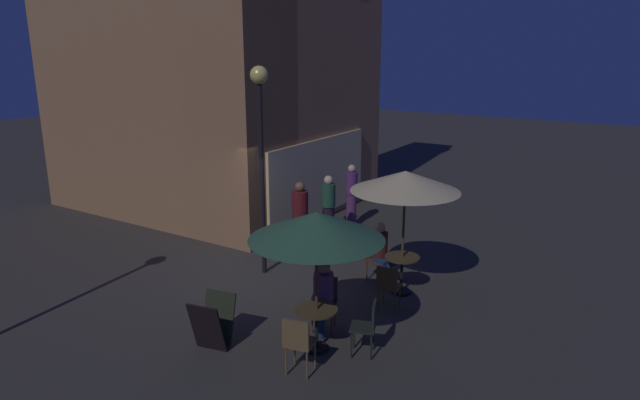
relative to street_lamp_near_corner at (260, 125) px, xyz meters
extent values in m
plane|color=#393531|center=(-0.12, -0.01, -3.19)|extent=(60.00, 60.00, 0.00)
cube|color=#A8754D|center=(4.05, 2.02, 1.48)|extent=(6.60, 2.04, 9.34)
cube|color=#A8754D|center=(1.78, 4.93, 1.48)|extent=(2.04, 7.87, 9.34)
cube|color=beige|center=(3.72, 0.96, -1.94)|extent=(4.62, 0.08, 2.10)
cylinder|color=black|center=(0.00, 0.00, -1.16)|extent=(0.10, 0.10, 4.06)
sphere|color=#FEE26A|center=(0.00, 0.00, 0.98)|extent=(0.36, 0.36, 0.36)
cube|color=black|center=(-2.76, -1.21, -2.75)|extent=(0.38, 0.59, 0.85)
cube|color=black|center=(-3.11, -1.28, -2.75)|extent=(0.38, 0.59, 0.85)
cylinder|color=black|center=(-2.10, -2.68, -3.17)|extent=(0.40, 0.40, 0.03)
cylinder|color=black|center=(-2.10, -2.68, -2.85)|extent=(0.06, 0.06, 0.68)
cylinder|color=#45361F|center=(-2.10, -2.68, -2.49)|extent=(0.68, 0.68, 0.03)
cylinder|color=black|center=(0.61, -2.93, -3.17)|extent=(0.40, 0.40, 0.03)
cylinder|color=black|center=(0.61, -2.93, -2.82)|extent=(0.06, 0.06, 0.74)
cylinder|color=#45371D|center=(0.61, -2.93, -2.44)|extent=(0.68, 0.68, 0.03)
cylinder|color=black|center=(-2.10, -2.68, -3.16)|extent=(0.36, 0.36, 0.06)
cylinder|color=#4F3224|center=(-2.10, -2.68, -2.06)|extent=(0.05, 0.05, 2.27)
cone|color=#2E593C|center=(-2.10, -2.68, -1.09)|extent=(2.11, 2.11, 0.44)
cylinder|color=black|center=(0.61, -2.93, -3.16)|extent=(0.36, 0.36, 0.06)
cylinder|color=#463C1E|center=(0.61, -2.93, -1.98)|extent=(0.05, 0.05, 2.42)
cone|color=#D7C08A|center=(0.61, -2.93, -0.91)|extent=(2.08, 2.08, 0.39)
cylinder|color=black|center=(-2.03, -3.29, -2.96)|extent=(0.03, 0.03, 0.45)
cylinder|color=black|center=(-1.74, -3.17, -2.96)|extent=(0.03, 0.03, 0.45)
cylinder|color=black|center=(-1.92, -3.57, -2.96)|extent=(0.03, 0.03, 0.45)
cylinder|color=black|center=(-1.63, -3.46, -2.96)|extent=(0.03, 0.03, 0.45)
cube|color=black|center=(-1.83, -3.37, -2.72)|extent=(0.50, 0.50, 0.04)
cube|color=black|center=(-1.76, -3.54, -2.49)|extent=(0.38, 0.18, 0.42)
cylinder|color=brown|center=(-1.55, -2.64, -2.97)|extent=(0.03, 0.03, 0.43)
cylinder|color=brown|center=(-1.68, -2.33, -2.97)|extent=(0.03, 0.03, 0.43)
cylinder|color=brown|center=(-1.24, -2.51, -2.97)|extent=(0.03, 0.03, 0.43)
cylinder|color=brown|center=(-1.37, -2.20, -2.97)|extent=(0.03, 0.03, 0.43)
cube|color=brown|center=(-1.46, -2.42, -2.74)|extent=(0.55, 0.55, 0.04)
cube|color=brown|center=(-1.28, -2.35, -2.51)|extent=(0.20, 0.41, 0.43)
cylinder|color=brown|center=(-2.64, -2.63, -2.95)|extent=(0.03, 0.03, 0.47)
cylinder|color=brown|center=(-2.56, -2.95, -2.95)|extent=(0.03, 0.03, 0.47)
cylinder|color=brown|center=(-2.96, -2.70, -2.95)|extent=(0.03, 0.03, 0.47)
cylinder|color=brown|center=(-2.89, -3.03, -2.95)|extent=(0.03, 0.03, 0.47)
cube|color=brown|center=(-2.76, -2.83, -2.70)|extent=(0.49, 0.49, 0.03)
cube|color=brown|center=(-2.95, -2.87, -2.47)|extent=(0.13, 0.41, 0.43)
cylinder|color=brown|center=(-0.01, -2.86, -2.97)|extent=(0.03, 0.03, 0.43)
cylinder|color=brown|center=(0.03, -3.16, -2.97)|extent=(0.03, 0.03, 0.43)
cylinder|color=brown|center=(-0.32, -2.90, -2.97)|extent=(0.03, 0.03, 0.43)
cylinder|color=brown|center=(-0.28, -3.21, -2.97)|extent=(0.03, 0.03, 0.43)
cube|color=brown|center=(-0.15, -3.03, -2.74)|extent=(0.44, 0.44, 0.04)
cube|color=brown|center=(-0.32, -3.05, -2.51)|extent=(0.09, 0.39, 0.41)
cylinder|color=#582F1F|center=(0.97, -2.53, -2.97)|extent=(0.03, 0.03, 0.44)
cylinder|color=#582F1F|center=(0.65, -2.39, -2.97)|extent=(0.03, 0.03, 0.44)
cylinder|color=#582F1F|center=(1.11, -2.21, -2.97)|extent=(0.03, 0.03, 0.44)
cylinder|color=#582F1F|center=(0.79, -2.07, -2.97)|extent=(0.03, 0.03, 0.44)
cube|color=#582F1F|center=(0.88, -2.30, -2.73)|extent=(0.58, 0.58, 0.04)
cube|color=#582F1F|center=(0.96, -2.12, -2.51)|extent=(0.42, 0.21, 0.41)
cube|color=navy|center=(-1.59, -2.47, -2.70)|extent=(0.46, 0.45, 0.14)
cylinder|color=navy|center=(-1.74, -2.53, -2.94)|extent=(0.14, 0.14, 0.49)
cylinder|color=#5C385D|center=(-1.46, -2.42, -2.42)|extent=(0.34, 0.34, 0.55)
sphere|color=#98674C|center=(-1.46, -2.42, -2.05)|extent=(0.23, 0.23, 0.23)
cube|color=navy|center=(0.83, -2.43, -2.70)|extent=(0.45, 0.46, 0.14)
cylinder|color=navy|center=(0.76, -2.58, -2.94)|extent=(0.14, 0.14, 0.49)
cylinder|color=#471B17|center=(0.88, -2.30, -2.41)|extent=(0.33, 0.33, 0.58)
sphere|color=tan|center=(0.88, -2.30, -2.02)|extent=(0.22, 0.22, 0.22)
cylinder|color=navy|center=(1.20, -0.12, -2.72)|extent=(0.32, 0.32, 0.94)
cylinder|color=#521419|center=(1.20, -0.12, -1.94)|extent=(0.37, 0.37, 0.63)
sphere|color=brown|center=(1.20, -0.12, -1.52)|extent=(0.23, 0.23, 0.23)
cylinder|color=black|center=(2.20, -0.26, -2.69)|extent=(0.29, 0.29, 0.99)
cylinder|color=#244A39|center=(2.20, -0.26, -1.92)|extent=(0.34, 0.34, 0.55)
sphere|color=beige|center=(2.20, -0.26, -1.55)|extent=(0.22, 0.22, 0.22)
cylinder|color=#5E3369|center=(3.75, -0.03, -2.73)|extent=(0.27, 0.27, 0.92)
cylinder|color=#5A306E|center=(3.75, -0.03, -1.97)|extent=(0.32, 0.32, 0.60)
sphere|color=beige|center=(3.75, -0.03, -1.58)|extent=(0.21, 0.21, 0.21)
camera|label=1|loc=(-8.95, -7.09, 1.56)|focal=31.72mm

